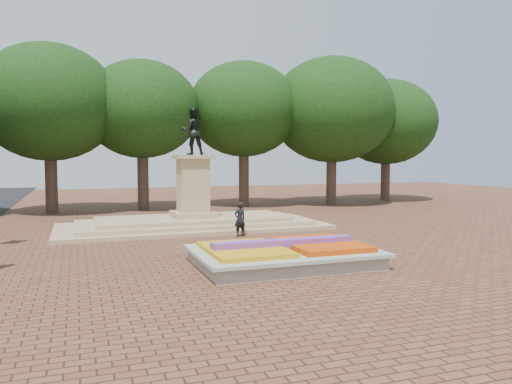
{
  "coord_description": "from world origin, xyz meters",
  "views": [
    {
      "loc": [
        -5.81,
        -18.01,
        3.79
      ],
      "look_at": [
        1.89,
        3.37,
        2.2
      ],
      "focal_mm": 35.0,
      "sensor_mm": 36.0,
      "label": 1
    }
  ],
  "objects": [
    {
      "name": "ground",
      "position": [
        0.0,
        0.0,
        0.0
      ],
      "size": [
        90.0,
        90.0,
        0.0
      ],
      "primitive_type": "plane",
      "color": "brown",
      "rests_on": "ground"
    },
    {
      "name": "flower_bed",
      "position": [
        1.03,
        -2.0,
        0.38
      ],
      "size": [
        6.3,
        4.3,
        0.91
      ],
      "color": "gray",
      "rests_on": "ground"
    },
    {
      "name": "monument",
      "position": [
        0.0,
        8.0,
        0.88
      ],
      "size": [
        14.0,
        6.0,
        6.4
      ],
      "color": "tan",
      "rests_on": "ground"
    },
    {
      "name": "tree_row_back",
      "position": [
        2.33,
        18.0,
        6.67
      ],
      "size": [
        44.8,
        8.8,
        10.43
      ],
      "color": "#3D2921",
      "rests_on": "ground"
    },
    {
      "name": "pedestrian",
      "position": [
        1.48,
        4.5,
        0.83
      ],
      "size": [
        0.68,
        0.53,
        1.66
      ],
      "primitive_type": "imported",
      "rotation": [
        0.0,
        0.0,
        3.38
      ],
      "color": "black",
      "rests_on": "ground"
    }
  ]
}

